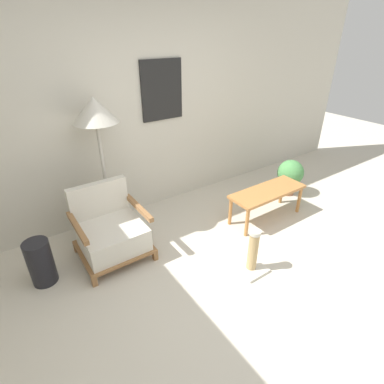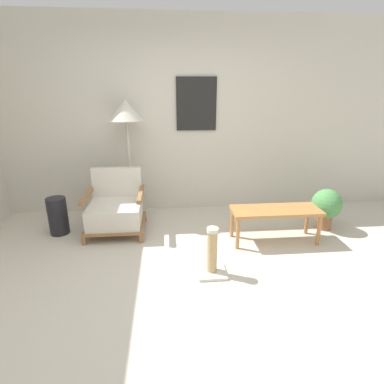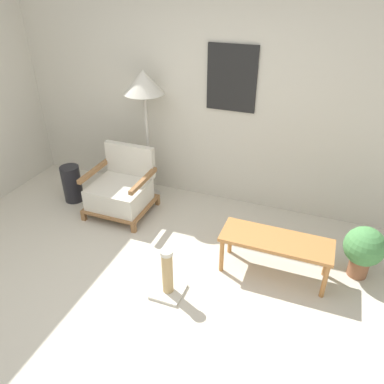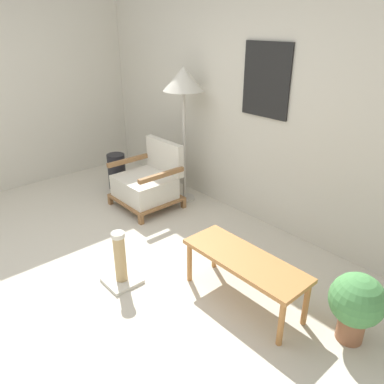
{
  "view_description": "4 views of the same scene",
  "coord_description": "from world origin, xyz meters",
  "px_view_note": "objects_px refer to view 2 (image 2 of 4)",
  "views": [
    {
      "loc": [
        -1.5,
        -1.27,
        2.22
      ],
      "look_at": [
        0.22,
        1.24,
        0.55
      ],
      "focal_mm": 28.0,
      "sensor_mm": 36.0,
      "label": 1
    },
    {
      "loc": [
        -0.08,
        -2.22,
        1.75
      ],
      "look_at": [
        0.22,
        1.24,
        0.55
      ],
      "focal_mm": 28.0,
      "sensor_mm": 36.0,
      "label": 2
    },
    {
      "loc": [
        1.44,
        -1.93,
        2.59
      ],
      "look_at": [
        0.22,
        1.24,
        0.55
      ],
      "focal_mm": 35.0,
      "sensor_mm": 36.0,
      "label": 3
    },
    {
      "loc": [
        2.74,
        -0.97,
        2.09
      ],
      "look_at": [
        0.22,
        1.24,
        0.55
      ],
      "focal_mm": 35.0,
      "sensor_mm": 36.0,
      "label": 4
    }
  ],
  "objects_px": {
    "coffee_table": "(276,213)",
    "scratching_post": "(212,257)",
    "floor_lamp": "(126,115)",
    "vase": "(58,216)",
    "armchair": "(116,209)",
    "potted_plant": "(327,206)"
  },
  "relations": [
    {
      "from": "coffee_table",
      "to": "scratching_post",
      "type": "height_order",
      "value": "scratching_post"
    },
    {
      "from": "floor_lamp",
      "to": "vase",
      "type": "distance_m",
      "value": 1.55
    },
    {
      "from": "scratching_post",
      "to": "armchair",
      "type": "bearing_deg",
      "value": 135.79
    },
    {
      "from": "coffee_table",
      "to": "scratching_post",
      "type": "bearing_deg",
      "value": -144.1
    },
    {
      "from": "armchair",
      "to": "floor_lamp",
      "type": "relative_size",
      "value": 0.48
    },
    {
      "from": "floor_lamp",
      "to": "scratching_post",
      "type": "height_order",
      "value": "floor_lamp"
    },
    {
      "from": "coffee_table",
      "to": "potted_plant",
      "type": "relative_size",
      "value": 1.93
    },
    {
      "from": "coffee_table",
      "to": "scratching_post",
      "type": "relative_size",
      "value": 2.09
    },
    {
      "from": "potted_plant",
      "to": "floor_lamp",
      "type": "bearing_deg",
      "value": 166.46
    },
    {
      "from": "coffee_table",
      "to": "vase",
      "type": "xyz_separation_m",
      "value": [
        -2.65,
        0.43,
        -0.12
      ]
    },
    {
      "from": "vase",
      "to": "scratching_post",
      "type": "relative_size",
      "value": 0.95
    },
    {
      "from": "floor_lamp",
      "to": "armchair",
      "type": "bearing_deg",
      "value": -109.43
    },
    {
      "from": "floor_lamp",
      "to": "potted_plant",
      "type": "height_order",
      "value": "floor_lamp"
    },
    {
      "from": "coffee_table",
      "to": "vase",
      "type": "height_order",
      "value": "vase"
    },
    {
      "from": "armchair",
      "to": "scratching_post",
      "type": "xyz_separation_m",
      "value": [
        1.08,
        -1.05,
        -0.11
      ]
    },
    {
      "from": "coffee_table",
      "to": "scratching_post",
      "type": "xyz_separation_m",
      "value": [
        -0.85,
        -0.61,
        -0.18
      ]
    },
    {
      "from": "coffee_table",
      "to": "vase",
      "type": "distance_m",
      "value": 2.69
    },
    {
      "from": "floor_lamp",
      "to": "potted_plant",
      "type": "distance_m",
      "value": 2.85
    },
    {
      "from": "coffee_table",
      "to": "potted_plant",
      "type": "distance_m",
      "value": 0.83
    },
    {
      "from": "armchair",
      "to": "floor_lamp",
      "type": "distance_m",
      "value": 1.23
    },
    {
      "from": "floor_lamp",
      "to": "vase",
      "type": "xyz_separation_m",
      "value": [
        -0.88,
        -0.45,
        -1.19
      ]
    },
    {
      "from": "floor_lamp",
      "to": "scratching_post",
      "type": "distance_m",
      "value": 2.16
    }
  ]
}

